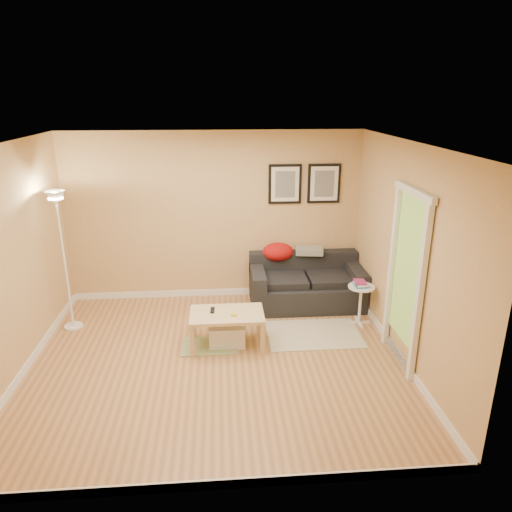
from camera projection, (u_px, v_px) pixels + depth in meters
name	position (u px, v px, depth m)	size (l,w,h in m)	color
floor	(217.00, 361.00, 5.78)	(4.50, 4.50, 0.00)	#BB8050
ceiling	(210.00, 144.00, 4.93)	(4.50, 4.50, 0.00)	white
wall_back	(214.00, 217.00, 7.24)	(4.50, 4.50, 0.00)	tan
wall_front	(213.00, 352.00, 3.47)	(4.50, 4.50, 0.00)	tan
wall_left	(9.00, 266.00, 5.19)	(4.00, 4.00, 0.00)	tan
wall_right	(406.00, 256.00, 5.53)	(4.00, 4.00, 0.00)	tan
baseboard_back	(217.00, 292.00, 7.64)	(4.50, 0.02, 0.10)	white
baseboard_front	(217.00, 484.00, 3.89)	(4.50, 0.02, 0.10)	white
baseboard_left	(28.00, 365.00, 5.60)	(0.02, 4.00, 0.10)	white
baseboard_right	(395.00, 349.00, 5.93)	(0.02, 4.00, 0.10)	white
sofa	(307.00, 282.00, 7.20)	(1.70, 0.90, 0.75)	black
red_throw	(278.00, 252.00, 7.32)	(0.48, 0.36, 0.28)	#B71110
plaid_throw	(309.00, 251.00, 7.35)	(0.42, 0.26, 0.10)	tan
framed_print_left	(285.00, 184.00, 7.13)	(0.50, 0.04, 0.60)	black
framed_print_right	(324.00, 183.00, 7.18)	(0.50, 0.04, 0.60)	black
area_rug	(314.00, 334.00, 6.40)	(1.25, 0.85, 0.01)	beige
green_runner	(209.00, 345.00, 6.12)	(0.70, 0.50, 0.01)	#668C4C
coffee_table	(227.00, 329.00, 6.05)	(0.94, 0.57, 0.47)	#D7B783
remote_control	(212.00, 310.00, 6.03)	(0.05, 0.16, 0.02)	black
tape_roll	(234.00, 315.00, 5.90)	(0.07, 0.07, 0.03)	yellow
storage_bin	(227.00, 334.00, 6.11)	(0.47, 0.35, 0.29)	white
side_table	(360.00, 305.00, 6.64)	(0.37, 0.37, 0.57)	white
book_stack	(360.00, 283.00, 6.55)	(0.17, 0.23, 0.07)	teal
floor_lamp	(65.00, 266.00, 6.31)	(0.25, 0.25, 1.94)	white
doorway	(404.00, 282.00, 5.47)	(0.12, 1.01, 2.13)	white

